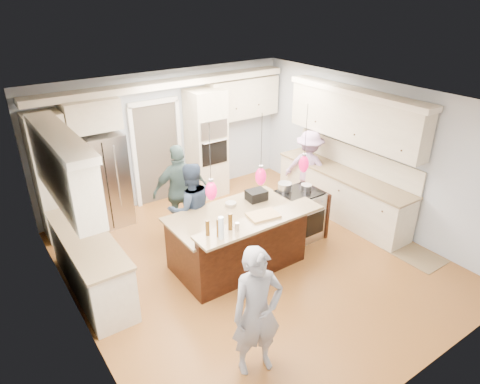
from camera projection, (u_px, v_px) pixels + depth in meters
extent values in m
plane|color=#AE672F|center=(252.00, 261.00, 7.19)|extent=(6.00, 6.00, 0.00)
cube|color=#B2BCC6|center=(167.00, 137.00, 8.82)|extent=(5.50, 0.04, 2.70)
cube|color=#B2BCC6|center=(426.00, 291.00, 4.39)|extent=(5.50, 0.04, 2.70)
cube|color=#B2BCC6|center=(71.00, 244.00, 5.19)|extent=(0.04, 6.00, 2.70)
cube|color=#B2BCC6|center=(371.00, 153.00, 8.01)|extent=(0.04, 6.00, 2.70)
cube|color=white|center=(254.00, 102.00, 6.01)|extent=(5.50, 6.00, 0.04)
cube|color=#B7B7BC|center=(101.00, 181.00, 7.95)|extent=(0.90, 0.70, 1.80)
cube|color=beige|center=(206.00, 144.00, 9.04)|extent=(0.72, 0.64, 2.30)
cube|color=black|center=(214.00, 130.00, 8.63)|extent=(0.60, 0.02, 0.35)
cube|color=black|center=(215.00, 153.00, 8.85)|extent=(0.60, 0.02, 0.50)
cylinder|color=#B7B7BC|center=(215.00, 142.00, 8.71)|extent=(0.55, 0.02, 0.02)
cube|color=beige|center=(53.00, 177.00, 7.47)|extent=(0.60, 0.58, 2.30)
cube|color=beige|center=(90.00, 114.00, 7.45)|extent=(0.95, 0.58, 0.55)
cube|color=beige|center=(243.00, 98.00, 9.34)|extent=(1.70, 0.35, 0.85)
cube|color=beige|center=(167.00, 84.00, 8.17)|extent=(5.30, 0.38, 0.12)
cube|color=#4C443A|center=(157.00, 153.00, 8.81)|extent=(0.90, 0.06, 2.10)
cube|color=white|center=(153.00, 102.00, 8.31)|extent=(1.04, 0.06, 0.10)
cube|color=beige|center=(341.00, 195.00, 8.45)|extent=(0.60, 3.00, 0.88)
cube|color=tan|center=(343.00, 174.00, 8.25)|extent=(0.64, 3.05, 0.04)
cube|color=beige|center=(354.00, 118.00, 7.84)|extent=(0.35, 3.00, 0.85)
cube|color=beige|center=(357.00, 92.00, 7.63)|extent=(0.37, 3.10, 0.10)
cube|color=beige|center=(91.00, 264.00, 6.36)|extent=(0.60, 2.20, 0.88)
cube|color=tan|center=(86.00, 238.00, 6.15)|extent=(0.64, 2.25, 0.04)
cube|color=beige|center=(64.00, 171.00, 5.62)|extent=(0.35, 2.20, 0.85)
cube|color=beige|center=(57.00, 136.00, 5.42)|extent=(0.37, 2.30, 0.10)
cube|color=black|center=(234.00, 239.00, 6.98)|extent=(2.00, 1.00, 0.88)
cube|color=tan|center=(234.00, 215.00, 6.78)|extent=(2.10, 1.10, 0.04)
cube|color=black|center=(255.00, 250.00, 6.52)|extent=(2.00, 0.12, 1.08)
cube|color=tan|center=(261.00, 222.00, 6.18)|extent=(2.10, 0.42, 0.04)
cube|color=black|center=(256.00, 195.00, 7.17)|extent=(0.34, 0.28, 0.17)
cube|color=#B7B7BC|center=(298.00, 215.00, 7.69)|extent=(0.76, 0.66, 0.90)
cube|color=black|center=(311.00, 225.00, 7.46)|extent=(0.65, 0.01, 0.45)
cube|color=black|center=(299.00, 192.00, 7.49)|extent=(0.72, 0.59, 0.02)
cube|color=black|center=(314.00, 210.00, 7.90)|extent=(0.06, 0.71, 0.88)
cylinder|color=black|center=(210.00, 153.00, 5.26)|extent=(0.01, 0.01, 0.75)
ellipsoid|color=#BA0A3F|center=(211.00, 191.00, 5.49)|extent=(0.15, 0.15, 0.26)
cylinder|color=black|center=(262.00, 140.00, 5.67)|extent=(0.01, 0.01, 0.75)
ellipsoid|color=#BA0A3F|center=(261.00, 177.00, 5.90)|extent=(0.15, 0.15, 0.26)
cylinder|color=black|center=(306.00, 130.00, 6.08)|extent=(0.01, 0.01, 0.75)
ellipsoid|color=#BA0A3F|center=(304.00, 164.00, 6.31)|extent=(0.15, 0.15, 0.26)
imported|color=gray|center=(257.00, 312.00, 4.85)|extent=(0.69, 0.54, 1.67)
imported|color=#2A3952|center=(191.00, 209.00, 7.13)|extent=(0.89, 0.75, 1.63)
imported|color=#44605D|center=(180.00, 191.00, 7.67)|extent=(1.07, 0.60, 1.72)
imported|color=#A985B4|center=(309.00, 168.00, 8.82)|extent=(1.00, 1.17, 1.57)
cube|color=olive|center=(416.00, 255.00, 7.33)|extent=(0.63, 0.91, 0.01)
cylinder|color=silver|center=(221.00, 228.00, 5.66)|extent=(0.10, 0.10, 0.33)
cylinder|color=#492D0D|center=(208.00, 228.00, 5.76)|extent=(0.07, 0.07, 0.22)
cylinder|color=#492D0D|center=(219.00, 228.00, 5.72)|extent=(0.08, 0.08, 0.27)
cylinder|color=#492D0D|center=(230.00, 222.00, 5.89)|extent=(0.07, 0.07, 0.25)
cylinder|color=#B7B7BC|center=(237.00, 227.00, 5.89)|extent=(0.08, 0.08, 0.12)
cube|color=tan|center=(263.00, 215.00, 6.27)|extent=(0.49, 0.38, 0.03)
cylinder|color=#B7B7BC|center=(285.00, 187.00, 7.50)|extent=(0.24, 0.24, 0.14)
cylinder|color=#B7B7BC|center=(306.00, 187.00, 7.54)|extent=(0.20, 0.20, 0.10)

